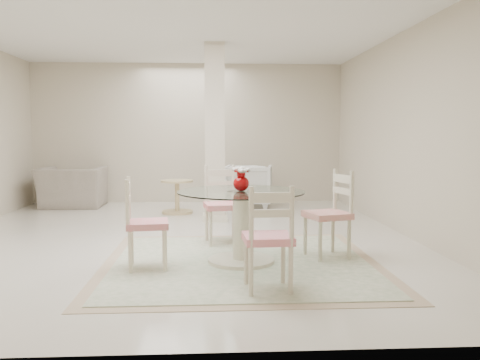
{
  "coord_description": "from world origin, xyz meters",
  "views": [
    {
      "loc": [
        0.44,
        -6.5,
        1.34
      ],
      "look_at": [
        0.75,
        -1.15,
        0.85
      ],
      "focal_mm": 38.0,
      "sensor_mm": 36.0,
      "label": 1
    }
  ],
  "objects": [
    {
      "name": "dining_chair_south",
      "position": [
        0.92,
        -2.35,
        0.53
      ],
      "size": [
        0.42,
        0.43,
        1.01
      ],
      "rotation": [
        0.0,
        0.0,
        3.19
      ],
      "color": "beige",
      "rests_on": "ground"
    },
    {
      "name": "armchair_white",
      "position": [
        1.13,
        2.79,
        0.39
      ],
      "size": [
        0.95,
        0.97,
        0.78
      ],
      "primitive_type": "imported",
      "rotation": [
        0.0,
        0.0,
        2.99
      ],
      "color": "silver",
      "rests_on": "ground"
    },
    {
      "name": "ground",
      "position": [
        0.0,
        0.0,
        0.0
      ],
      "size": [
        7.0,
        7.0,
        0.0
      ],
      "primitive_type": "plane",
      "color": "white",
      "rests_on": "ground"
    },
    {
      "name": "dining_chair_west",
      "position": [
        -0.25,
        -1.53,
        0.53
      ],
      "size": [
        0.45,
        0.45,
        1.0
      ],
      "rotation": [
        0.0,
        0.0,
        1.69
      ],
      "color": "#F7EACB",
      "rests_on": "ground"
    },
    {
      "name": "dining_chair_north",
      "position": [
        0.57,
        -0.35,
        0.55
      ],
      "size": [
        0.48,
        0.48,
        1.05
      ],
      "rotation": [
        0.0,
        0.0,
        0.15
      ],
      "color": "beige",
      "rests_on": "ground"
    },
    {
      "name": "red_vase",
      "position": [
        0.75,
        -1.35,
        0.88
      ],
      "size": [
        0.19,
        0.18,
        0.25
      ],
      "color": "#9F0407",
      "rests_on": "dining_table"
    },
    {
      "name": "column",
      "position": [
        0.5,
        1.3,
        1.35
      ],
      "size": [
        0.3,
        0.3,
        2.7
      ],
      "primitive_type": "cube",
      "color": "beige",
      "rests_on": "ground"
    },
    {
      "name": "area_rug",
      "position": [
        0.75,
        -1.35,
        0.01
      ],
      "size": [
        2.84,
        2.84,
        0.02
      ],
      "color": "tan",
      "rests_on": "ground"
    },
    {
      "name": "dining_table",
      "position": [
        0.75,
        -1.35,
        0.38
      ],
      "size": [
        1.31,
        1.31,
        0.75
      ],
      "rotation": [
        0.0,
        0.0,
        0.18
      ],
      "color": "beige",
      "rests_on": "ground"
    },
    {
      "name": "room_shell",
      "position": [
        0.0,
        0.0,
        1.86
      ],
      "size": [
        6.02,
        7.02,
        2.71
      ],
      "color": "beige",
      "rests_on": "ground"
    },
    {
      "name": "recliner_taupe",
      "position": [
        -2.1,
        2.9,
        0.37
      ],
      "size": [
        1.13,
        0.99,
        0.73
      ],
      "primitive_type": "imported",
      "rotation": [
        0.0,
        0.0,
        3.14
      ],
      "color": "#A29486",
      "rests_on": "ground"
    },
    {
      "name": "side_table",
      "position": [
        -0.13,
        2.06,
        0.26
      ],
      "size": [
        0.54,
        0.54,
        0.56
      ],
      "color": "#D5B783",
      "rests_on": "ground"
    },
    {
      "name": "dining_chair_east",
      "position": [
        1.75,
        -1.16,
        0.55
      ],
      "size": [
        0.52,
        0.52,
        1.05
      ],
      "rotation": [
        0.0,
        0.0,
        -1.29
      ],
      "color": "beige",
      "rests_on": "ground"
    }
  ]
}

